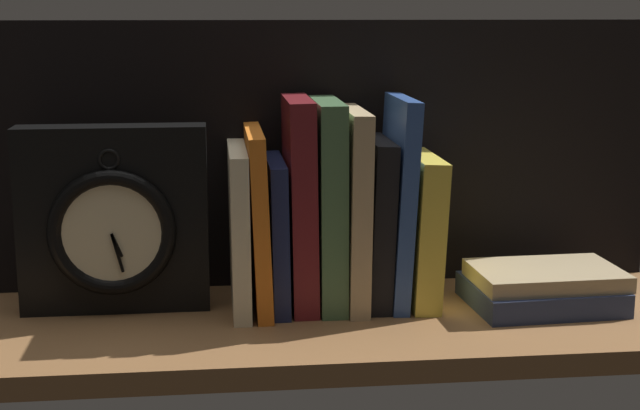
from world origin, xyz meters
The scene contains 13 objects.
ground_plane centered at (0.00, 0.00, -1.25)cm, with size 84.32×29.02×2.50cm, color brown.
back_panel centered at (0.00, 13.91, 16.28)cm, with size 84.32×1.20×32.56cm, color black.
book_cream_twain centered at (-10.25, 5.25, 9.24)cm, with size 2.01×16.13×18.48cm, color beige.
book_orange_pandolfini centered at (-8.05, 5.25, 10.24)cm, with size 1.79×16.10×20.48cm, color orange.
book_navy_bierce centered at (-5.91, 5.25, 8.55)cm, with size 1.88×14.02×17.10cm, color #192147.
book_maroon_dawkins centered at (-3.25, 5.25, 12.01)cm, with size 2.85×13.41×24.02cm, color maroon.
book_green_romantic centered at (-0.03, 5.25, 11.86)cm, with size 2.99×13.76×23.72cm, color #476B44.
book_tan_shortstories centered at (2.91, 5.25, 11.34)cm, with size 2.29×14.86×22.69cm, color tan.
book_black_skeptic centered at (5.61, 5.25, 9.62)cm, with size 2.51×12.79×19.24cm, color black.
book_blue_modern centered at (8.11, 5.25, 12.00)cm, with size 1.87×13.56×24.01cm, color #2D4C8E.
book_yellow_seinlanguage centered at (10.87, 5.25, 8.64)cm, with size 3.07×14.09×17.28cm, color gold.
framed_clock centered at (-24.33, 5.11, 10.41)cm, with size 21.15×5.83×21.15cm.
book_stack_side centered at (24.62, 1.03, 2.23)cm, with size 17.53×14.07×4.62cm.
Camera 1 is at (-12.98, -100.68, 33.87)cm, focal length 53.14 mm.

